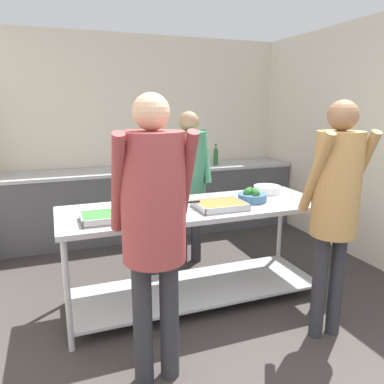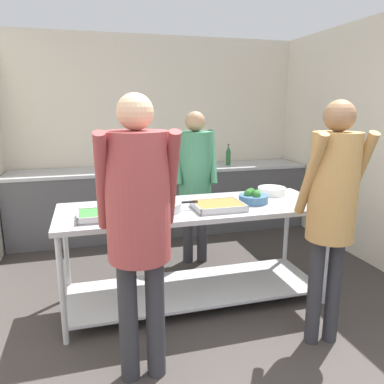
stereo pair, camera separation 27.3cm
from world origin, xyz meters
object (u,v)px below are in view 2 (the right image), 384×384
at_px(serving_tray_roast, 218,206).
at_px(broccoli_bowl, 253,198).
at_px(plate_stack, 272,191).
at_px(guest_serving_left, 332,198).
at_px(serving_tray_vegetables, 107,215).
at_px(cook_behind_counter, 195,172).
at_px(sauce_pan, 165,207).
at_px(guest_serving_right, 138,212).
at_px(water_bottle, 228,156).

height_order(serving_tray_roast, broccoli_bowl, broccoli_bowl).
bearing_deg(plate_stack, guest_serving_left, -94.53).
bearing_deg(serving_tray_vegetables, cook_behind_counter, 44.96).
height_order(plate_stack, guest_serving_left, guest_serving_left).
bearing_deg(guest_serving_left, plate_stack, 85.47).
height_order(serving_tray_vegetables, guest_serving_left, guest_serving_left).
height_order(serving_tray_vegetables, sauce_pan, sauce_pan).
bearing_deg(cook_behind_counter, guest_serving_right, -116.47).
relative_size(serving_tray_vegetables, guest_serving_right, 0.24).
distance_m(serving_tray_vegetables, serving_tray_roast, 0.91).
bearing_deg(serving_tray_roast, water_bottle, 66.89).
xyz_separation_m(guest_serving_right, cook_behind_counter, (0.84, 1.68, -0.08)).
bearing_deg(guest_serving_left, serving_tray_roast, 130.85).
xyz_separation_m(sauce_pan, plate_stack, (1.12, 0.31, -0.01)).
bearing_deg(serving_tray_vegetables, sauce_pan, 6.18).
relative_size(broccoli_bowl, guest_serving_right, 0.14).
xyz_separation_m(broccoli_bowl, guest_serving_left, (0.22, -0.79, 0.17)).
bearing_deg(serving_tray_roast, broccoli_bowl, 16.53).
height_order(serving_tray_vegetables, serving_tray_roast, same).
xyz_separation_m(plate_stack, cook_behind_counter, (-0.59, 0.64, 0.11)).
distance_m(sauce_pan, water_bottle, 2.40).
bearing_deg(guest_serving_right, broccoli_bowl, 35.68).
height_order(serving_tray_roast, cook_behind_counter, cook_behind_counter).
bearing_deg(guest_serving_left, cook_behind_counter, 106.82).
xyz_separation_m(broccoli_bowl, plate_stack, (0.31, 0.24, -0.01)).
bearing_deg(broccoli_bowl, guest_serving_left, -74.12).
xyz_separation_m(broccoli_bowl, water_bottle, (0.51, 1.94, 0.10)).
distance_m(sauce_pan, serving_tray_roast, 0.45).
bearing_deg(sauce_pan, serving_tray_vegetables, -173.82).
height_order(sauce_pan, water_bottle, water_bottle).
xyz_separation_m(serving_tray_vegetables, guest_serving_left, (1.50, -0.67, 0.19)).
distance_m(serving_tray_roast, guest_serving_left, 0.92).
xyz_separation_m(sauce_pan, water_bottle, (1.32, 2.01, 0.11)).
relative_size(serving_tray_roast, broccoli_bowl, 1.56).
bearing_deg(serving_tray_roast, cook_behind_counter, 85.10).
height_order(serving_tray_vegetables, water_bottle, water_bottle).
relative_size(sauce_pan, water_bottle, 1.45).
bearing_deg(sauce_pan, plate_stack, 15.32).
height_order(sauce_pan, guest_serving_right, guest_serving_right).
height_order(plate_stack, water_bottle, water_bottle).
bearing_deg(serving_tray_vegetables, broccoli_bowl, 5.13).
distance_m(cook_behind_counter, water_bottle, 1.32).
bearing_deg(guest_serving_right, serving_tray_vegetables, 102.90).
bearing_deg(guest_serving_left, broccoli_bowl, 105.88).
distance_m(sauce_pan, guest_serving_right, 0.82).
bearing_deg(plate_stack, broccoli_bowl, -141.70).
distance_m(guest_serving_right, cook_behind_counter, 1.88).
bearing_deg(serving_tray_vegetables, plate_stack, 12.70).
xyz_separation_m(serving_tray_vegetables, broccoli_bowl, (1.27, 0.11, 0.02)).
distance_m(plate_stack, guest_serving_left, 1.05).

